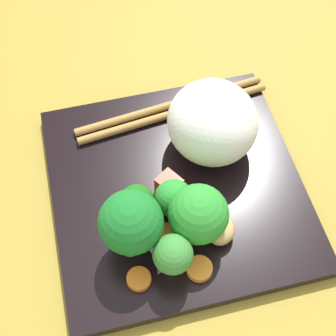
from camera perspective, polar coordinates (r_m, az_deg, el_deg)
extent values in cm
cube|color=olive|center=(50.77, 0.99, -3.31)|extent=(110.00, 110.00, 2.00)
cube|color=black|center=(49.27, 1.02, -2.36)|extent=(25.54, 25.54, 1.42)
ellipsoid|color=white|center=(48.17, 5.28, 5.40)|extent=(10.74, 10.95, 7.99)
cylinder|color=#64973D|center=(44.46, -4.44, -8.65)|extent=(2.39, 2.58, 3.11)
sphere|color=#197027|center=(41.46, -4.41, -6.42)|extent=(5.71, 5.71, 5.71)
cylinder|color=#7FAE57|center=(46.42, 0.75, -4.97)|extent=(1.53, 1.70, 1.71)
sphere|color=#288D2F|center=(44.70, 0.68, -3.60)|extent=(3.64, 3.64, 3.64)
cylinder|color=#71A345|center=(46.35, -3.45, -5.31)|extent=(1.33, 1.08, 1.72)
sphere|color=#1A6516|center=(44.85, -3.72, -4.07)|extent=(3.38, 3.38, 3.38)
cylinder|color=#70BB58|center=(43.86, 0.52, -11.32)|extent=(1.65, 1.55, 2.30)
sphere|color=#398436|center=(41.56, 0.58, -10.17)|extent=(3.54, 3.54, 3.54)
cylinder|color=#6DA146|center=(45.20, 3.24, -6.95)|extent=(2.84, 2.84, 2.47)
sphere|color=green|center=(42.68, 3.62, -5.48)|extent=(5.46, 5.46, 5.46)
cylinder|color=orange|center=(45.96, -0.21, -7.74)|extent=(2.48, 2.48, 0.45)
cylinder|color=orange|center=(47.04, 4.09, -4.94)|extent=(3.65, 3.65, 0.65)
cylinder|color=orange|center=(46.39, -5.64, -6.67)|extent=(4.13, 4.13, 0.77)
cylinder|color=orange|center=(44.30, -3.46, -12.98)|extent=(2.51, 2.51, 0.67)
cylinder|color=orange|center=(44.62, 4.11, -11.73)|extent=(3.30, 3.30, 0.77)
cube|color=red|center=(47.32, 0.14, -2.08)|extent=(2.86, 2.92, 2.19)
ellipsoid|color=tan|center=(45.42, 6.24, -7.29)|extent=(3.90, 4.03, 2.18)
cylinder|color=#A17739|center=(53.92, 0.28, 7.46)|extent=(21.74, 3.97, 0.86)
cylinder|color=#A17739|center=(53.21, 0.74, 6.50)|extent=(21.74, 3.97, 0.86)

